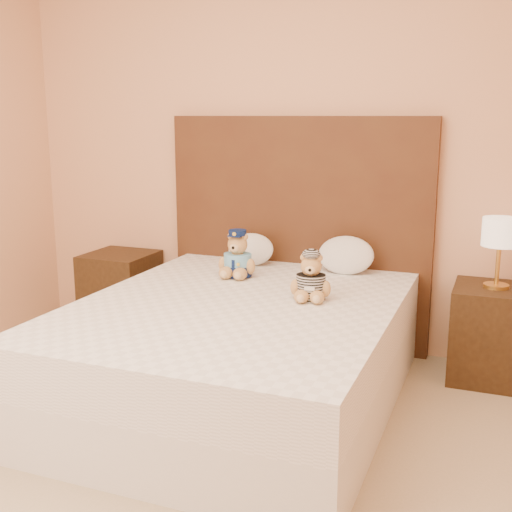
% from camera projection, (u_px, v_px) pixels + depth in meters
% --- Properties ---
extents(room_walls, '(4.04, 4.52, 2.72)m').
position_uv_depth(room_walls, '(158.00, 32.00, 2.40)').
color(room_walls, '#E0A37A').
rests_on(room_walls, ground).
extents(bed, '(1.60, 2.00, 0.55)m').
position_uv_depth(bed, '(238.00, 352.00, 3.41)').
color(bed, white).
rests_on(bed, ground).
extents(headboard, '(1.75, 0.08, 1.50)m').
position_uv_depth(headboard, '(297.00, 232.00, 4.22)').
color(headboard, '#4B2C16').
rests_on(headboard, ground).
extents(nightstand_left, '(0.45, 0.45, 0.55)m').
position_uv_depth(nightstand_left, '(121.00, 291.00, 4.58)').
color(nightstand_left, '#392412').
rests_on(nightstand_left, ground).
extents(nightstand_right, '(0.45, 0.45, 0.55)m').
position_uv_depth(nightstand_right, '(492.00, 334.00, 3.69)').
color(nightstand_right, '#392412').
rests_on(nightstand_right, ground).
extents(lamp, '(0.20, 0.20, 0.40)m').
position_uv_depth(lamp, '(500.00, 236.00, 3.56)').
color(lamp, gold).
rests_on(lamp, nightstand_right).
extents(teddy_police, '(0.25, 0.24, 0.28)m').
position_uv_depth(teddy_police, '(238.00, 254.00, 3.84)').
color(teddy_police, '#B38245').
rests_on(teddy_police, bed).
extents(teddy_prisoner, '(0.26, 0.25, 0.25)m').
position_uv_depth(teddy_prisoner, '(311.00, 276.00, 3.36)').
color(teddy_prisoner, '#B38245').
rests_on(teddy_prisoner, bed).
extents(pillow_left, '(0.31, 0.20, 0.22)m').
position_uv_depth(pillow_left, '(251.00, 248.00, 4.17)').
color(pillow_left, white).
rests_on(pillow_left, bed).
extents(pillow_right, '(0.35, 0.23, 0.25)m').
position_uv_depth(pillow_right, '(346.00, 253.00, 3.94)').
color(pillow_right, white).
rests_on(pillow_right, bed).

